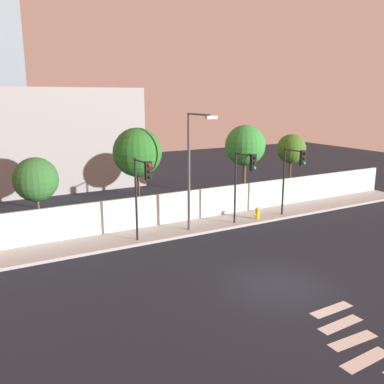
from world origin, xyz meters
TOP-DOWN VIEW (x-y plane):
  - ground_plane at (0.00, 0.00)m, footprint 80.00×80.00m
  - sidewalk at (0.00, 8.20)m, footprint 36.00×2.40m
  - perimeter_wall at (0.00, 9.49)m, footprint 36.00×0.18m
  - crosswalk_marking at (-0.30, -4.10)m, footprint 3.20×3.90m
  - traffic_light_left at (-3.05, 6.75)m, footprint 0.36×1.68m
  - traffic_light_center at (3.13, 6.75)m, footprint 0.39×1.69m
  - traffic_light_right at (6.71, 6.66)m, footprint 0.34×1.85m
  - street_lamp_curbside at (0.08, 7.40)m, footprint 0.60×2.40m
  - fire_hydrant at (4.73, 7.54)m, footprint 0.44×0.26m
  - roadside_tree_leftmost at (-7.45, 10.62)m, footprint 2.32×2.32m
  - roadside_tree_midleft at (-1.77, 10.62)m, footprint 2.86×2.86m
  - roadside_tree_midright at (5.95, 10.62)m, footprint 2.71×2.71m
  - roadside_tree_rightmost at (10.05, 10.62)m, footprint 2.09×2.09m
  - low_building_distant at (-3.31, 23.49)m, footprint 12.37×6.00m

SIDE VIEW (x-z plane):
  - ground_plane at x=0.00m, z-range 0.00..0.00m
  - crosswalk_marking at x=-0.30m, z-range 0.00..0.01m
  - sidewalk at x=0.00m, z-range 0.00..0.15m
  - fire_hydrant at x=4.73m, z-range 0.18..0.91m
  - perimeter_wall at x=0.00m, z-range 0.15..1.95m
  - roadside_tree_leftmost at x=-7.45m, z-range 1.04..5.47m
  - traffic_light_center at x=3.13m, z-range 1.16..5.42m
  - traffic_light_right at x=6.71m, z-range 1.17..5.45m
  - traffic_light_left at x=-3.05m, z-range 1.17..5.52m
  - roadside_tree_rightmost at x=10.05m, z-range 1.37..6.23m
  - street_lamp_curbside at x=0.08m, z-range 0.82..7.31m
  - low_building_distant at x=-3.31m, z-range 0.00..8.17m
  - roadside_tree_midright at x=5.95m, z-range 1.45..7.10m
  - roadside_tree_midleft at x=-1.77m, z-range 1.44..7.19m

